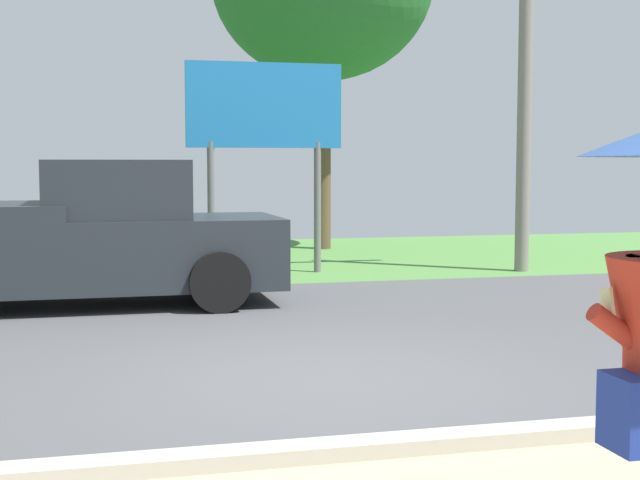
% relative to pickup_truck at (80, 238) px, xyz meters
% --- Properties ---
extents(ground_plane, '(40.00, 22.00, 0.20)m').
position_rel_pickup_truck_xyz_m(ground_plane, '(2.09, -1.70, -0.92)').
color(ground_plane, '#4C4C4F').
extents(pickup_truck, '(5.20, 2.28, 1.88)m').
position_rel_pickup_truck_xyz_m(pickup_truck, '(0.00, 0.00, 0.00)').
color(pickup_truck, '#23282D').
rests_on(pickup_truck, ground_plane).
extents(utility_pole, '(1.80, 0.24, 6.40)m').
position_rel_pickup_truck_xyz_m(utility_pole, '(7.27, 2.01, 2.50)').
color(utility_pole, gray).
rests_on(utility_pole, ground_plane).
extents(roadside_billboard, '(2.60, 0.12, 3.50)m').
position_rel_pickup_truck_xyz_m(roadside_billboard, '(2.94, 2.72, 1.68)').
color(roadside_billboard, slate).
rests_on(roadside_billboard, ground_plane).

